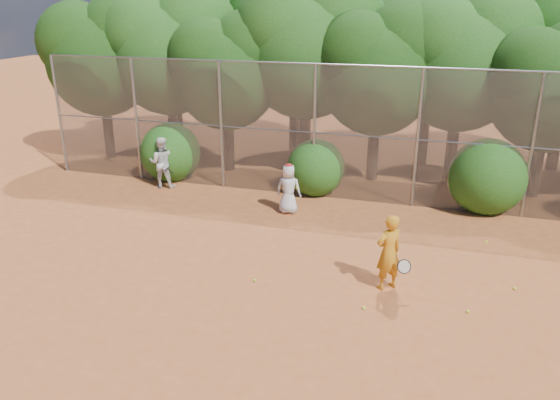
% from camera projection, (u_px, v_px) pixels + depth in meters
% --- Properties ---
extents(ground, '(80.00, 80.00, 0.00)m').
position_uv_depth(ground, '(291.00, 295.00, 11.29)').
color(ground, '#A55025').
rests_on(ground, ground).
extents(fence_back, '(20.05, 0.09, 4.03)m').
position_uv_depth(fence_back, '(344.00, 133.00, 15.98)').
color(fence_back, gray).
rests_on(fence_back, ground).
extents(tree_0, '(4.38, 3.81, 6.00)m').
position_uv_depth(tree_0, '(102.00, 52.00, 19.71)').
color(tree_0, black).
rests_on(tree_0, ground).
extents(tree_1, '(4.64, 4.03, 6.35)m').
position_uv_depth(tree_1, '(170.00, 46.00, 19.39)').
color(tree_1, black).
rests_on(tree_1, ground).
extents(tree_2, '(3.99, 3.47, 5.47)m').
position_uv_depth(tree_2, '(228.00, 67.00, 18.28)').
color(tree_2, black).
rests_on(tree_2, ground).
extents(tree_3, '(4.89, 4.26, 6.70)m').
position_uv_depth(tree_3, '(309.00, 42.00, 18.21)').
color(tree_3, black).
rests_on(tree_3, ground).
extents(tree_4, '(4.19, 3.64, 5.73)m').
position_uv_depth(tree_4, '(380.00, 66.00, 17.21)').
color(tree_4, black).
rests_on(tree_4, ground).
extents(tree_5, '(4.51, 3.92, 6.17)m').
position_uv_depth(tree_5, '(464.00, 56.00, 17.14)').
color(tree_5, black).
rests_on(tree_5, ground).
extents(tree_6, '(3.86, 3.36, 5.29)m').
position_uv_depth(tree_6, '(552.00, 83.00, 15.76)').
color(tree_6, black).
rests_on(tree_6, ground).
extents(tree_9, '(4.83, 4.20, 6.62)m').
position_uv_depth(tree_9, '(174.00, 36.00, 21.67)').
color(tree_9, black).
rests_on(tree_9, ground).
extents(tree_10, '(5.15, 4.48, 7.06)m').
position_uv_depth(tree_10, '(297.00, 30.00, 20.38)').
color(tree_10, black).
rests_on(tree_10, ground).
extents(tree_11, '(4.64, 4.03, 6.35)m').
position_uv_depth(tree_11, '(433.00, 47.00, 18.81)').
color(tree_11, black).
rests_on(tree_11, ground).
extents(bush_0, '(2.00, 2.00, 2.00)m').
position_uv_depth(bush_0, '(170.00, 150.00, 18.23)').
color(bush_0, '#1B4912').
rests_on(bush_0, ground).
extents(bush_1, '(1.80, 1.80, 1.80)m').
position_uv_depth(bush_1, '(316.00, 165.00, 16.90)').
color(bush_1, '#1B4912').
rests_on(bush_1, ground).
extents(bush_2, '(2.20, 2.20, 2.20)m').
position_uv_depth(bush_2, '(488.00, 173.00, 15.46)').
color(bush_2, '#1B4912').
rests_on(bush_2, ground).
extents(player_yellow, '(0.88, 0.71, 1.66)m').
position_uv_depth(player_yellow, '(389.00, 252.00, 11.28)').
color(player_yellow, orange).
rests_on(player_yellow, ground).
extents(player_teen, '(0.72, 0.49, 1.46)m').
position_uv_depth(player_teen, '(289.00, 189.00, 15.36)').
color(player_teen, silver).
rests_on(player_teen, ground).
extents(player_white, '(0.96, 0.88, 1.66)m').
position_uv_depth(player_white, '(162.00, 162.00, 17.44)').
color(player_white, silver).
rests_on(player_white, ground).
extents(ball_0, '(0.07, 0.07, 0.07)m').
position_uv_depth(ball_0, '(391.00, 262.00, 12.61)').
color(ball_0, '#C5EB2A').
rests_on(ball_0, ground).
extents(ball_1, '(0.07, 0.07, 0.07)m').
position_uv_depth(ball_1, '(515.00, 288.00, 11.48)').
color(ball_1, '#C5EB2A').
rests_on(ball_1, ground).
extents(ball_2, '(0.07, 0.07, 0.07)m').
position_uv_depth(ball_2, '(364.00, 308.00, 10.76)').
color(ball_2, '#C5EB2A').
rests_on(ball_2, ground).
extents(ball_3, '(0.07, 0.07, 0.07)m').
position_uv_depth(ball_3, '(468.00, 311.00, 10.63)').
color(ball_3, '#C5EB2A').
rests_on(ball_3, ground).
extents(ball_4, '(0.07, 0.07, 0.07)m').
position_uv_depth(ball_4, '(255.00, 280.00, 11.80)').
color(ball_4, '#C5EB2A').
rests_on(ball_4, ground).
extents(ball_5, '(0.07, 0.07, 0.07)m').
position_uv_depth(ball_5, '(486.00, 242.00, 13.66)').
color(ball_5, '#C5EB2A').
rests_on(ball_5, ground).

